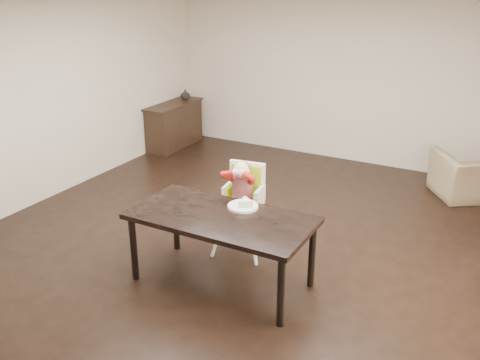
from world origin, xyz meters
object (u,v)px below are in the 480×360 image
object	(u,v)px
high_chair	(243,188)
armchair	(475,168)
dining_table	(221,223)
sideboard	(174,125)

from	to	relation	value
high_chair	armchair	size ratio (longest dim) A/B	1.09
dining_table	armchair	distance (m)	4.09
dining_table	sideboard	xyz separation A→B (m)	(-3.03, 3.48, -0.27)
dining_table	armchair	xyz separation A→B (m)	(1.95, 3.58, -0.24)
high_chair	armchair	xyz separation A→B (m)	(2.10, 2.86, -0.33)
dining_table	high_chair	world-z (taller)	high_chair
armchair	sideboard	world-z (taller)	armchair
armchair	sideboard	xyz separation A→B (m)	(-4.98, -0.10, -0.03)
high_chair	armchair	bearing A→B (deg)	46.43
high_chair	sideboard	world-z (taller)	high_chair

